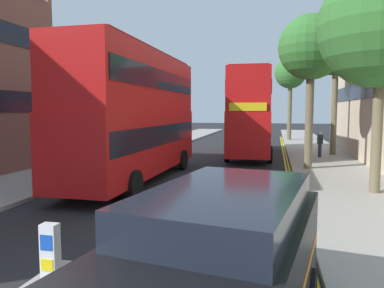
{
  "coord_description": "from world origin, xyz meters",
  "views": [
    {
      "loc": [
        3.62,
        -2.76,
        3.08
      ],
      "look_at": [
        0.5,
        11.0,
        1.8
      ],
      "focal_mm": 34.35,
      "sensor_mm": 36.0,
      "label": 1
    }
  ],
  "objects_px": {
    "taxi_minivan": "(220,276)",
    "pedestrian_far": "(320,144)",
    "keep_left_bollard": "(51,259)",
    "double_decker_bus_away": "(136,112)",
    "double_decker_bus_oncoming": "(250,112)"
  },
  "relations": [
    {
      "from": "taxi_minivan",
      "to": "pedestrian_far",
      "type": "relative_size",
      "value": 3.13
    },
    {
      "from": "keep_left_bollard",
      "to": "double_decker_bus_away",
      "type": "height_order",
      "value": "double_decker_bus_away"
    },
    {
      "from": "double_decker_bus_away",
      "to": "taxi_minivan",
      "type": "height_order",
      "value": "double_decker_bus_away"
    },
    {
      "from": "double_decker_bus_oncoming",
      "to": "double_decker_bus_away",
      "type": "bearing_deg",
      "value": -113.0
    },
    {
      "from": "double_decker_bus_oncoming",
      "to": "pedestrian_far",
      "type": "relative_size",
      "value": 6.72
    },
    {
      "from": "taxi_minivan",
      "to": "pedestrian_far",
      "type": "distance_m",
      "value": 20.46
    },
    {
      "from": "double_decker_bus_away",
      "to": "pedestrian_far",
      "type": "height_order",
      "value": "double_decker_bus_away"
    },
    {
      "from": "keep_left_bollard",
      "to": "pedestrian_far",
      "type": "height_order",
      "value": "pedestrian_far"
    },
    {
      "from": "keep_left_bollard",
      "to": "taxi_minivan",
      "type": "distance_m",
      "value": 3.2
    },
    {
      "from": "taxi_minivan",
      "to": "pedestrian_far",
      "type": "bearing_deg",
      "value": 80.38
    },
    {
      "from": "double_decker_bus_away",
      "to": "taxi_minivan",
      "type": "bearing_deg",
      "value": -63.82
    },
    {
      "from": "keep_left_bollard",
      "to": "double_decker_bus_oncoming",
      "type": "height_order",
      "value": "double_decker_bus_oncoming"
    },
    {
      "from": "keep_left_bollard",
      "to": "double_decker_bus_away",
      "type": "xyz_separation_m",
      "value": [
        -2.34,
        9.88,
        2.42
      ]
    },
    {
      "from": "keep_left_bollard",
      "to": "pedestrian_far",
      "type": "xyz_separation_m",
      "value": [
        6.42,
        19.18,
        0.38
      ]
    },
    {
      "from": "taxi_minivan",
      "to": "double_decker_bus_oncoming",
      "type": "bearing_deg",
      "value": 92.83
    }
  ]
}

